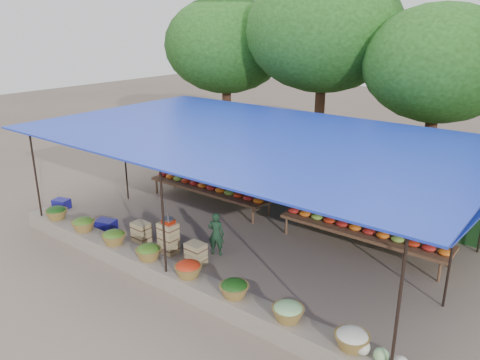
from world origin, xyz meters
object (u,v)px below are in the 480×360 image
Objects in this scene: crate_counter at (168,240)px; weighing_scale at (168,221)px; blue_crate_back at (62,204)px; vendor_seated at (216,234)px; blue_crate_front at (106,225)px.

crate_counter is 0.53m from weighing_scale.
blue_crate_back is at bearing -179.98° from weighing_scale.
weighing_scale reaches higher than crate_counter.
blue_crate_back is (-5.59, -0.64, -0.40)m from vendor_seated.
blue_crate_back is (-4.64, -0.00, -0.70)m from weighing_scale.
weighing_scale is (0.06, 0.00, 0.53)m from crate_counter.
blue_crate_back is at bearing 158.39° from blue_crate_front.
blue_crate_front is (-2.26, -0.17, -0.69)m from weighing_scale.
weighing_scale is at bearing 0.00° from crate_counter.
crate_counter is 2.22m from blue_crate_front.
weighing_scale reaches higher than blue_crate_back.
weighing_scale is 0.28× the size of vendor_seated.
crate_counter is 4.59m from blue_crate_back.
vendor_seated is (1.01, 0.63, 0.23)m from crate_counter.
weighing_scale is at bearing -13.15° from blue_crate_front.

